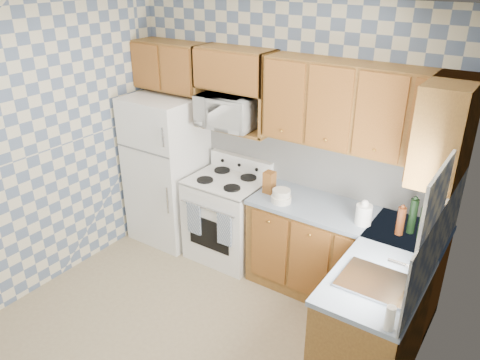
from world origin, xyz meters
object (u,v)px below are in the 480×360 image
microwave (228,111)px  electric_kettle (364,215)px  refrigerator (168,170)px  stove_body (227,219)px

microwave → electric_kettle: 1.68m
electric_kettle → microwave: bearing=173.0°
microwave → electric_kettle: (1.55, -0.19, -0.60)m
microwave → electric_kettle: microwave is taller
refrigerator → microwave: 1.08m
refrigerator → electric_kettle: size_ratio=9.51×
stove_body → microwave: (-0.06, 0.11, 1.16)m
microwave → stove_body: bearing=-65.4°
stove_body → microwave: microwave is taller
stove_body → electric_kettle: (1.50, -0.09, 0.56)m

